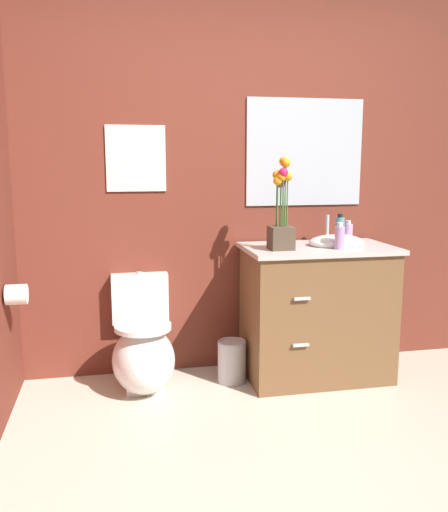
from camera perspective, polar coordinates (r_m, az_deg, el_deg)
ground_plane at (r=2.47m, az=12.62°, el=-24.61°), size 9.85×9.85×0.00m
wall_back at (r=3.68m, az=5.53°, el=7.69°), size 4.59×0.05×2.50m
toilet at (r=3.41m, az=-8.52°, el=-9.82°), size 0.38×0.59×0.69m
vanity_cabinet at (r=3.56m, az=9.76°, el=-5.66°), size 0.94×0.56×1.04m
flower_vase at (r=3.28m, az=6.06°, el=4.23°), size 0.14×0.14×0.55m
soap_bottle at (r=3.64m, az=12.90°, el=2.40°), size 0.06×0.06×0.15m
lotion_bottle at (r=3.53m, az=12.09°, el=2.64°), size 0.06×0.06×0.20m
hand_wash_bottle at (r=3.35m, az=12.07°, el=1.95°), size 0.06×0.06×0.16m
trash_bin at (r=3.51m, az=0.84°, el=-11.01°), size 0.18×0.18×0.27m
wall_poster at (r=3.48m, az=-9.26°, el=10.10°), size 0.37×0.01×0.41m
wall_mirror at (r=3.70m, az=8.51°, el=10.74°), size 0.80×0.01×0.70m
toilet_paper_roll at (r=3.14m, az=-21.00°, el=-3.80°), size 0.11×0.11×0.11m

